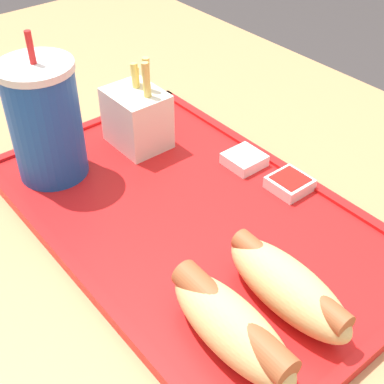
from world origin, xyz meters
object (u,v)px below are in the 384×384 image
(soda_cup, at_px, (45,121))
(hot_dog_far, at_px, (231,325))
(sauce_cup_ketchup, at_px, (290,183))
(fries_carton, at_px, (137,117))
(sauce_cup_mayo, at_px, (244,159))
(hot_dog_near, at_px, (287,286))

(soda_cup, relative_size, hot_dog_far, 1.25)
(soda_cup, bearing_deg, sauce_cup_ketchup, -136.07)
(soda_cup, height_order, fries_carton, soda_cup)
(soda_cup, relative_size, sauce_cup_mayo, 4.07)
(hot_dog_far, height_order, sauce_cup_mayo, hot_dog_far)
(sauce_cup_mayo, relative_size, sauce_cup_ketchup, 1.00)
(fries_carton, relative_size, sauce_cup_ketchup, 2.70)
(hot_dog_far, xyz_separation_m, sauce_cup_ketchup, (0.11, -0.20, -0.02))
(soda_cup, distance_m, hot_dog_near, 0.32)
(hot_dog_near, xyz_separation_m, fries_carton, (0.30, -0.05, 0.01))
(soda_cup, bearing_deg, hot_dog_far, 179.42)
(hot_dog_far, bearing_deg, soda_cup, -0.58)
(hot_dog_near, relative_size, fries_carton, 1.22)
(hot_dog_near, bearing_deg, soda_cup, 11.42)
(hot_dog_far, distance_m, fries_carton, 0.32)
(hot_dog_near, xyz_separation_m, sauce_cup_ketchup, (0.11, -0.13, -0.02))
(soda_cup, relative_size, fries_carton, 1.51)
(hot_dog_far, distance_m, sauce_cup_ketchup, 0.23)
(hot_dog_far, bearing_deg, fries_carton, -21.24)
(fries_carton, distance_m, sauce_cup_mayo, 0.14)
(fries_carton, bearing_deg, sauce_cup_ketchup, -157.17)
(fries_carton, height_order, sauce_cup_ketchup, fries_carton)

